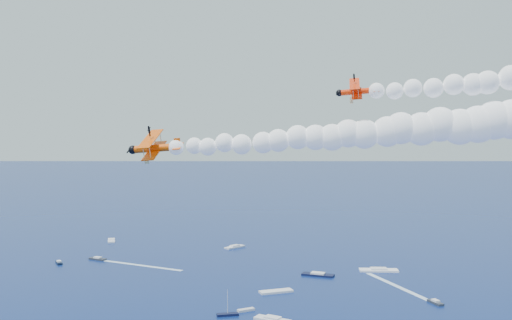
# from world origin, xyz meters

# --- Properties ---
(biplane_lead) EXTENTS (6.80, 8.12, 6.68)m
(biplane_lead) POSITION_xyz_m (12.64, 23.36, 59.66)
(biplane_lead) COLOR #FF2F05
(biplane_trail) EXTENTS (9.36, 11.12, 8.59)m
(biplane_trail) POSITION_xyz_m (-17.55, 19.54, 51.17)
(biplane_trail) COLOR #FF5405
(smoke_trail_trail) EXTENTS (63.96, 15.45, 11.14)m
(smoke_trail_trail) POSITION_xyz_m (13.96, 21.95, 53.59)
(smoke_trail_trail) COLOR white
(spectator_boats) EXTENTS (215.87, 183.70, 0.70)m
(spectator_boats) POSITION_xyz_m (-2.82, 109.76, 0.35)
(spectator_boats) COLOR #2B2F39
(spectator_boats) RESTS_ON ground
(boat_wakes) EXTENTS (196.02, 73.81, 0.04)m
(boat_wakes) POSITION_xyz_m (15.55, 133.35, 0.03)
(boat_wakes) COLOR white
(boat_wakes) RESTS_ON ground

